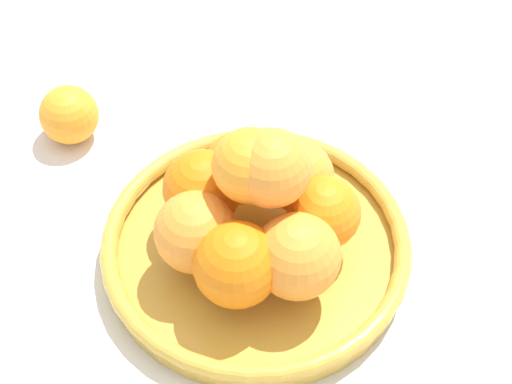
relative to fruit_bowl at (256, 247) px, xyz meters
name	(u,v)px	position (x,y,z in m)	size (l,w,h in m)	color
ground_plane	(256,258)	(0.00, 0.00, -0.02)	(4.00, 4.00, 0.00)	silver
fruit_bowl	(256,247)	(0.00, 0.00, 0.00)	(0.30, 0.30, 0.03)	gold
orange_pile	(254,208)	(0.00, 0.00, 0.07)	(0.19, 0.20, 0.13)	orange
stray_orange	(69,115)	(0.04, -0.26, 0.02)	(0.07, 0.07, 0.07)	orange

